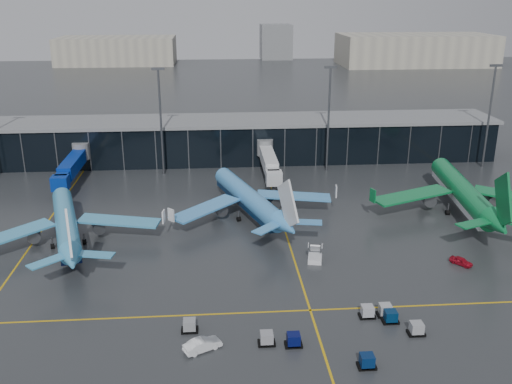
{
  "coord_description": "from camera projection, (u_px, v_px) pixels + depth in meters",
  "views": [
    {
      "loc": [
        -2.87,
        -83.39,
        41.71
      ],
      "look_at": [
        5.0,
        18.0,
        6.0
      ],
      "focal_mm": 40.0,
      "sensor_mm": 36.0,
      "label": 1
    }
  ],
  "objects": [
    {
      "name": "airliner_klm_near",
      "position": [
        248.0,
        186.0,
        110.52
      ],
      "size": [
        45.48,
        48.6,
        12.22
      ],
      "primitive_type": null,
      "rotation": [
        0.0,
        0.0,
        0.31
      ],
      "color": "#4191D7",
      "rests_on": "ground"
    },
    {
      "name": "distant_hangars",
      "position": [
        297.0,
        49.0,
        347.26
      ],
      "size": [
        260.0,
        71.0,
        22.0
      ],
      "color": "#B2AD99",
      "rests_on": "ground"
    },
    {
      "name": "baggage_carts",
      "position": [
        335.0,
        329.0,
        73.34
      ],
      "size": [
        31.35,
        12.47,
        1.7
      ],
      "color": "black",
      "rests_on": "ground"
    },
    {
      "name": "airliner_aer_lingus",
      "position": [
        464.0,
        179.0,
        112.7
      ],
      "size": [
        44.02,
        48.78,
        13.68
      ],
      "primitive_type": null,
      "rotation": [
        0.0,
        0.0,
        -0.12
      ],
      "color": "#0D743A",
      "rests_on": "ground"
    },
    {
      "name": "taxi_lines",
      "position": [
        287.0,
        236.0,
        103.18
      ],
      "size": [
        220.0,
        120.0,
        0.02
      ],
      "color": "gold",
      "rests_on": "ground"
    },
    {
      "name": "flood_masts",
      "position": [
        246.0,
        117.0,
        135.29
      ],
      "size": [
        203.0,
        0.5,
        25.5
      ],
      "color": "#595B60",
      "rests_on": "ground"
    },
    {
      "name": "airliner_arkefly",
      "position": [
        65.0,
        211.0,
        98.73
      ],
      "size": [
        43.32,
        46.56,
        11.9
      ],
      "primitive_type": null,
      "rotation": [
        0.0,
        0.0,
        0.28
      ],
      "color": "#3E9ACB",
      "rests_on": "ground"
    },
    {
      "name": "service_van_red",
      "position": [
        461.0,
        261.0,
        92.11
      ],
      "size": [
        3.43,
        3.82,
        1.26
      ],
      "primitive_type": "imported",
      "rotation": [
        0.0,
        0.0,
        0.66
      ],
      "color": "#A10C1C",
      "rests_on": "ground"
    },
    {
      "name": "service_van_white",
      "position": [
        203.0,
        345.0,
        70.01
      ],
      "size": [
        5.04,
        3.72,
        1.59
      ],
      "primitive_type": "imported",
      "rotation": [
        0.0,
        0.0,
        2.05
      ],
      "color": "silver",
      "rests_on": "ground"
    },
    {
      "name": "ground",
      "position": [
        234.0,
        264.0,
        92.47
      ],
      "size": [
        600.0,
        600.0,
        0.0
      ],
      "primitive_type": "plane",
      "color": "#282B2D",
      "rests_on": "ground"
    },
    {
      "name": "terminal_pier",
      "position": [
        224.0,
        139.0,
        149.0
      ],
      "size": [
        142.0,
        17.0,
        10.7
      ],
      "color": "black",
      "rests_on": "ground"
    },
    {
      "name": "mobile_airstair",
      "position": [
        315.0,
        257.0,
        93.39
      ],
      "size": [
        2.82,
        3.59,
        3.45
      ],
      "rotation": [
        0.0,
        0.0,
        -0.21
      ],
      "color": "white",
      "rests_on": "ground"
    },
    {
      "name": "jet_bridges",
      "position": [
        71.0,
        166.0,
        128.85
      ],
      "size": [
        94.0,
        27.5,
        7.2
      ],
      "color": "#595B60",
      "rests_on": "ground"
    }
  ]
}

